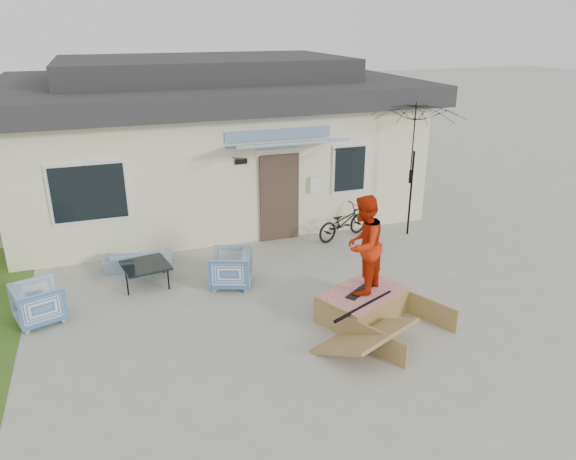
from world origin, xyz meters
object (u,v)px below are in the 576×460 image
object	(u,v)px
loveseat	(138,256)
skater	(363,243)
armchair_right	(230,267)
coffee_table	(146,274)
armchair_left	(39,301)
patio_umbrella	(413,166)
skateboard	(361,290)
bicycle	(343,219)
skate_ramp	(362,305)

from	to	relation	value
loveseat	skater	xyz separation A→B (m)	(3.59, -3.37, 1.14)
skater	armchair_right	bearing A→B (deg)	-86.42
coffee_table	armchair_left	bearing A→B (deg)	-155.44
patio_umbrella	skater	xyz separation A→B (m)	(-2.89, -3.22, -0.33)
skateboard	armchair_left	bearing A→B (deg)	129.29
armchair_right	skateboard	size ratio (longest dim) A/B	1.05
bicycle	patio_umbrella	world-z (taller)	patio_umbrella
armchair_right	skater	bearing A→B (deg)	64.38
armchair_right	skateboard	distance (m)	2.72
armchair_right	patio_umbrella	xyz separation A→B (m)	(4.80, 1.28, 1.34)
armchair_left	patio_umbrella	bearing A→B (deg)	-98.07
armchair_right	coffee_table	distance (m)	1.72
bicycle	skater	size ratio (longest dim) A/B	0.88
bicycle	skateboard	xyz separation A→B (m)	(-1.26, -3.52, 0.02)
skateboard	skater	xyz separation A→B (m)	(0.00, 0.00, 0.90)
loveseat	coffee_table	distance (m)	0.83
skate_ramp	coffee_table	bearing A→B (deg)	119.03
armchair_left	patio_umbrella	size ratio (longest dim) A/B	0.29
bicycle	skate_ramp	size ratio (longest dim) A/B	0.79
armchair_right	skate_ramp	distance (m)	2.77
armchair_left	loveseat	bearing A→B (deg)	-65.50
loveseat	skater	distance (m)	5.06
patio_umbrella	skateboard	world-z (taller)	patio_umbrella
coffee_table	skateboard	world-z (taller)	skateboard
patio_umbrella	armchair_right	bearing A→B (deg)	-165.09
coffee_table	skateboard	size ratio (longest dim) A/B	1.13
loveseat	skater	size ratio (longest dim) A/B	0.81
armchair_right	skate_ramp	size ratio (longest dim) A/B	0.41
armchair_right	patio_umbrella	bearing A→B (deg)	124.76
skateboard	bicycle	bearing A→B (deg)	36.88
armchair_right	coffee_table	size ratio (longest dim) A/B	0.93
armchair_left	skateboard	xyz separation A→B (m)	(5.40, -1.68, 0.12)
armchair_left	skater	size ratio (longest dim) A/B	0.45
patio_umbrella	coffee_table	bearing A→B (deg)	-174.05
patio_umbrella	skate_ramp	size ratio (longest dim) A/B	1.38
armchair_right	coffee_table	bearing A→B (deg)	-91.08
loveseat	armchair_left	size ratio (longest dim) A/B	1.79
patio_umbrella	skater	size ratio (longest dim) A/B	1.54
loveseat	skateboard	size ratio (longest dim) A/B	1.84
skater	bicycle	bearing A→B (deg)	-150.63
armchair_left	skate_ramp	world-z (taller)	armchair_left
patio_umbrella	skate_ramp	bearing A→B (deg)	-131.34
loveseat	coffee_table	world-z (taller)	loveseat
skate_ramp	skater	world-z (taller)	skater
armchair_left	skate_ramp	distance (m)	5.69
loveseat	skateboard	distance (m)	4.93
bicycle	skate_ramp	bearing A→B (deg)	141.40
patio_umbrella	skateboard	bearing A→B (deg)	-131.94
armchair_left	armchair_right	distance (m)	3.51
bicycle	skater	bearing A→B (deg)	140.88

